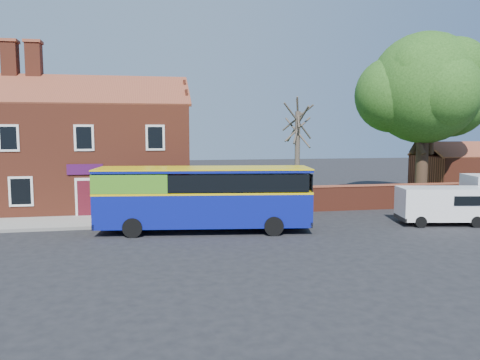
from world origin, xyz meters
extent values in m
plane|color=black|center=(0.00, 0.00, 0.00)|extent=(120.00, 120.00, 0.00)
cube|color=gray|center=(-7.00, 5.75, 0.06)|extent=(18.00, 3.50, 0.12)
cube|color=slate|center=(-7.00, 4.00, 0.07)|extent=(18.00, 0.15, 0.14)
cube|color=#426B28|center=(13.00, 13.00, 0.02)|extent=(26.00, 12.00, 0.04)
cube|color=brown|center=(-7.00, 11.50, 3.25)|extent=(12.00, 8.00, 6.50)
cube|color=brown|center=(-7.00, 9.50, 7.50)|extent=(12.30, 4.08, 2.16)
cube|color=brown|center=(-7.00, 13.50, 7.50)|extent=(12.30, 4.08, 2.16)
cube|color=brown|center=(-11.80, 11.50, 9.40)|extent=(0.90, 0.90, 2.20)
cube|color=brown|center=(-10.40, 11.50, 9.40)|extent=(0.90, 0.90, 2.20)
cube|color=black|center=(-7.00, 7.47, 4.60)|extent=(1.10, 0.06, 1.50)
cube|color=#4C0F19|center=(-7.00, 7.45, 1.10)|extent=(0.95, 0.04, 2.10)
cube|color=silver|center=(-7.00, 7.47, 1.15)|extent=(1.20, 0.06, 2.30)
cube|color=#3B0D3D|center=(-7.00, 7.44, 2.80)|extent=(2.00, 0.06, 0.60)
cube|color=maroon|center=(13.00, 7.00, 0.75)|extent=(22.00, 0.30, 1.50)
cube|color=brown|center=(13.00, 7.00, 1.55)|extent=(22.00, 0.38, 0.10)
cube|color=maroon|center=(22.00, 13.00, 1.50)|extent=(8.00, 5.00, 3.00)
cube|color=brown|center=(22.00, 14.25, 3.55)|extent=(8.20, 2.56, 1.24)
cube|color=navy|center=(-0.71, 2.49, 1.19)|extent=(10.68, 3.94, 1.66)
cube|color=#DBBA0B|center=(-0.71, 2.49, 2.02)|extent=(10.70, 3.96, 0.10)
cube|color=black|center=(-0.71, 2.49, 2.52)|extent=(10.27, 3.90, 0.83)
cube|color=#49901F|center=(-4.12, 2.94, 2.52)|extent=(3.86, 3.09, 0.88)
cube|color=navy|center=(-0.71, 2.49, 3.08)|extent=(10.68, 3.94, 0.14)
cube|color=#DBBA0B|center=(-0.71, 2.49, 3.16)|extent=(10.72, 3.98, 0.06)
cylinder|color=black|center=(-4.18, 1.71, 0.47)|extent=(0.97, 0.40, 0.94)
cylinder|color=black|center=(-3.86, 4.14, 0.47)|extent=(0.97, 0.40, 0.94)
cylinder|color=black|center=(2.44, 0.85, 0.47)|extent=(0.97, 0.40, 0.94)
cylinder|color=black|center=(2.76, 3.27, 0.47)|extent=(0.97, 0.40, 0.94)
cube|color=white|center=(11.99, 1.83, 1.13)|extent=(4.78, 2.60, 1.72)
cube|color=black|center=(14.00, 1.46, 1.40)|extent=(0.36, 1.53, 0.68)
cylinder|color=black|center=(10.41, 1.27, 0.30)|extent=(0.63, 0.32, 0.60)
cylinder|color=black|center=(10.72, 2.93, 0.30)|extent=(0.63, 0.32, 0.60)
cylinder|color=black|center=(13.26, 0.74, 0.30)|extent=(0.63, 0.32, 0.60)
cylinder|color=black|center=(13.57, 2.40, 0.30)|extent=(0.63, 0.32, 0.60)
cylinder|color=black|center=(15.93, 4.35, 0.37)|extent=(0.76, 0.35, 0.74)
cylinder|color=black|center=(15.42, 9.39, 2.43)|extent=(0.85, 0.85, 4.86)
sphere|color=#3F7C26|center=(15.42, 9.39, 7.93)|extent=(7.61, 7.61, 7.61)
sphere|color=#3F7C26|center=(17.64, 9.82, 7.30)|extent=(5.50, 5.50, 5.50)
sphere|color=#3F7C26|center=(13.41, 10.03, 7.51)|extent=(5.29, 5.29, 5.29)
cylinder|color=#4C4238|center=(6.85, 11.13, 3.18)|extent=(0.36, 0.36, 6.35)
cylinder|color=#4C4238|center=(6.85, 11.13, 5.45)|extent=(0.37, 3.10, 2.50)
cylinder|color=#4C4238|center=(6.85, 11.13, 5.22)|extent=(1.62, 2.29, 2.29)
cylinder|color=#4C4238|center=(6.85, 11.13, 5.67)|extent=(2.60, 1.19, 2.53)
camera|label=1|loc=(-3.22, -20.43, 4.99)|focal=35.00mm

